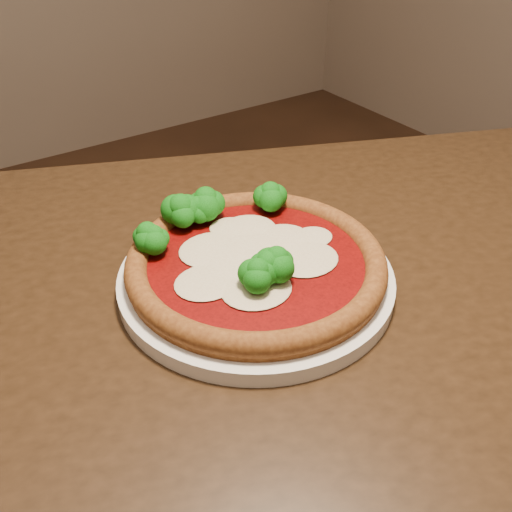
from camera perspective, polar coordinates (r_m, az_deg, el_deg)
dining_table at (r=0.70m, az=5.02°, el=-11.40°), size 1.35×1.19×0.75m
plate at (r=0.65m, az=0.00°, el=-2.23°), size 0.31×0.31×0.02m
pizza at (r=0.64m, az=-0.67°, el=-0.01°), size 0.29×0.29×0.06m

